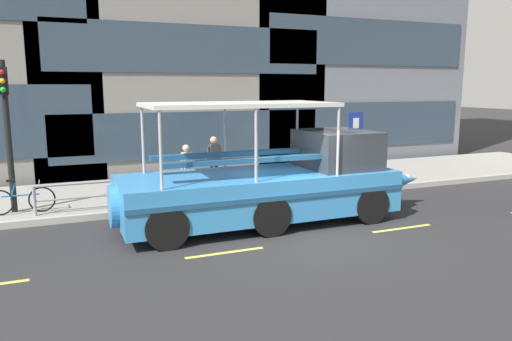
{
  "coord_description": "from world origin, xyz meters",
  "views": [
    {
      "loc": [
        -5.68,
        -10.43,
        3.61
      ],
      "look_at": [
        -0.6,
        1.76,
        1.3
      ],
      "focal_mm": 34.04,
      "sensor_mm": 36.0,
      "label": 1
    }
  ],
  "objects_px": {
    "parking_sign": "(355,135)",
    "pedestrian_near_bow": "(299,155)",
    "pedestrian_mid_left": "(214,157)",
    "leaned_bicycle": "(21,200)",
    "pedestrian_mid_right": "(186,164)",
    "traffic_light_pole": "(7,122)",
    "duck_tour_boat": "(276,183)"
  },
  "relations": [
    {
      "from": "duck_tour_boat",
      "to": "pedestrian_mid_right",
      "type": "distance_m",
      "value": 3.73
    },
    {
      "from": "pedestrian_mid_left",
      "to": "pedestrian_mid_right",
      "type": "distance_m",
      "value": 1.21
    },
    {
      "from": "pedestrian_mid_right",
      "to": "traffic_light_pole",
      "type": "bearing_deg",
      "value": -175.28
    },
    {
      "from": "leaned_bicycle",
      "to": "duck_tour_boat",
      "type": "height_order",
      "value": "duck_tour_boat"
    },
    {
      "from": "pedestrian_mid_right",
      "to": "pedestrian_near_bow",
      "type": "bearing_deg",
      "value": 2.01
    },
    {
      "from": "traffic_light_pole",
      "to": "parking_sign",
      "type": "distance_m",
      "value": 11.03
    },
    {
      "from": "pedestrian_near_bow",
      "to": "pedestrian_mid_right",
      "type": "bearing_deg",
      "value": -177.99
    },
    {
      "from": "pedestrian_mid_right",
      "to": "pedestrian_mid_left",
      "type": "bearing_deg",
      "value": 25.81
    },
    {
      "from": "parking_sign",
      "to": "pedestrian_mid_left",
      "type": "distance_m",
      "value": 5.08
    },
    {
      "from": "duck_tour_boat",
      "to": "pedestrian_mid_left",
      "type": "bearing_deg",
      "value": 97.21
    },
    {
      "from": "traffic_light_pole",
      "to": "parking_sign",
      "type": "bearing_deg",
      "value": -0.07
    },
    {
      "from": "traffic_light_pole",
      "to": "pedestrian_mid_left",
      "type": "distance_m",
      "value": 6.29
    },
    {
      "from": "pedestrian_near_bow",
      "to": "pedestrian_mid_right",
      "type": "height_order",
      "value": "pedestrian_near_bow"
    },
    {
      "from": "leaned_bicycle",
      "to": "pedestrian_mid_left",
      "type": "relative_size",
      "value": 0.99
    },
    {
      "from": "traffic_light_pole",
      "to": "pedestrian_mid_right",
      "type": "xyz_separation_m",
      "value": [
        4.97,
        0.41,
        -1.52
      ]
    },
    {
      "from": "parking_sign",
      "to": "pedestrian_mid_right",
      "type": "xyz_separation_m",
      "value": [
        -6.03,
        0.42,
        -0.74
      ]
    },
    {
      "from": "pedestrian_mid_left",
      "to": "pedestrian_mid_right",
      "type": "height_order",
      "value": "pedestrian_mid_left"
    },
    {
      "from": "traffic_light_pole",
      "to": "pedestrian_mid_right",
      "type": "distance_m",
      "value": 5.21
    },
    {
      "from": "parking_sign",
      "to": "pedestrian_mid_right",
      "type": "relative_size",
      "value": 1.57
    },
    {
      "from": "leaned_bicycle",
      "to": "pedestrian_mid_right",
      "type": "relative_size",
      "value": 1.09
    },
    {
      "from": "parking_sign",
      "to": "pedestrian_mid_left",
      "type": "relative_size",
      "value": 1.42
    },
    {
      "from": "parking_sign",
      "to": "pedestrian_near_bow",
      "type": "xyz_separation_m",
      "value": [
        -1.92,
        0.57,
        -0.7
      ]
    },
    {
      "from": "pedestrian_mid_left",
      "to": "leaned_bicycle",
      "type": "bearing_deg",
      "value": -168.66
    },
    {
      "from": "parking_sign",
      "to": "pedestrian_near_bow",
      "type": "relative_size",
      "value": 1.51
    },
    {
      "from": "traffic_light_pole",
      "to": "pedestrian_mid_left",
      "type": "relative_size",
      "value": 2.33
    },
    {
      "from": "parking_sign",
      "to": "duck_tour_boat",
      "type": "distance_m",
      "value": 5.41
    },
    {
      "from": "traffic_light_pole",
      "to": "parking_sign",
      "type": "height_order",
      "value": "traffic_light_pole"
    },
    {
      "from": "pedestrian_mid_left",
      "to": "pedestrian_near_bow",
      "type": "bearing_deg",
      "value": -7.2
    },
    {
      "from": "pedestrian_mid_left",
      "to": "duck_tour_boat",
      "type": "bearing_deg",
      "value": -82.79
    },
    {
      "from": "parking_sign",
      "to": "pedestrian_near_bow",
      "type": "height_order",
      "value": "parking_sign"
    },
    {
      "from": "parking_sign",
      "to": "pedestrian_mid_left",
      "type": "height_order",
      "value": "parking_sign"
    },
    {
      "from": "leaned_bicycle",
      "to": "pedestrian_mid_left",
      "type": "distance_m",
      "value": 6.01
    }
  ]
}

